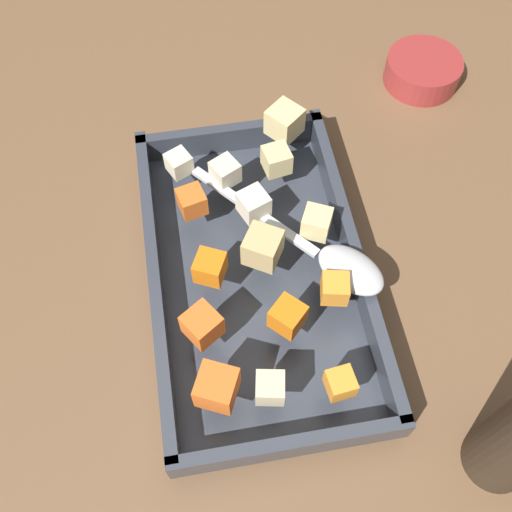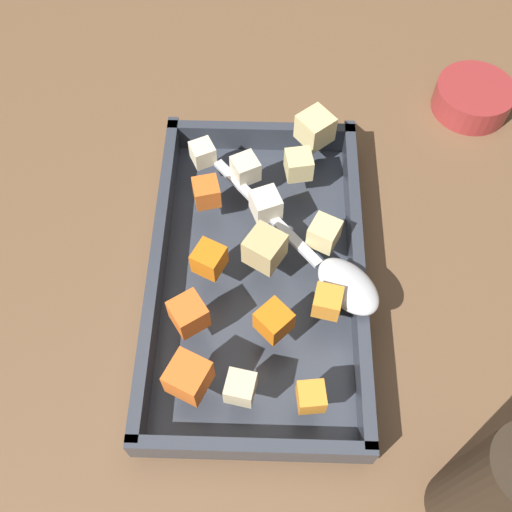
% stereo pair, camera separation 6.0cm
% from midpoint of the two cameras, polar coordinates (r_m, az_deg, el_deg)
% --- Properties ---
extents(ground_plane, '(4.00, 4.00, 0.00)m').
position_cam_midpoint_polar(ground_plane, '(0.65, -2.02, -2.45)').
color(ground_plane, brown).
extents(baking_dish, '(0.38, 0.22, 0.05)m').
position_cam_midpoint_polar(baking_dish, '(0.64, -2.68, -2.30)').
color(baking_dish, '#333842').
rests_on(baking_dish, ground_plane).
extents(carrot_chunk_rim_edge, '(0.04, 0.04, 0.03)m').
position_cam_midpoint_polar(carrot_chunk_rim_edge, '(0.54, -6.98, -12.57)').
color(carrot_chunk_rim_edge, orange).
rests_on(carrot_chunk_rim_edge, baking_dish).
extents(carrot_chunk_mid_left, '(0.04, 0.04, 0.03)m').
position_cam_midpoint_polar(carrot_chunk_mid_left, '(0.59, -7.28, -1.33)').
color(carrot_chunk_mid_left, orange).
rests_on(carrot_chunk_mid_left, baking_dish).
extents(carrot_chunk_near_left, '(0.03, 0.03, 0.02)m').
position_cam_midpoint_polar(carrot_chunk_near_left, '(0.54, 4.86, -12.25)').
color(carrot_chunk_near_left, orange).
rests_on(carrot_chunk_near_left, baking_dish).
extents(carrot_chunk_corner_se, '(0.04, 0.04, 0.03)m').
position_cam_midpoint_polar(carrot_chunk_corner_se, '(0.56, -0.01, -6.03)').
color(carrot_chunk_corner_se, orange).
rests_on(carrot_chunk_corner_se, baking_dish).
extents(carrot_chunk_center, '(0.03, 0.03, 0.03)m').
position_cam_midpoint_polar(carrot_chunk_center, '(0.58, 4.58, -3.34)').
color(carrot_chunk_center, orange).
rests_on(carrot_chunk_center, baking_dish).
extents(carrot_chunk_far_left, '(0.04, 0.04, 0.03)m').
position_cam_midpoint_polar(carrot_chunk_far_left, '(0.56, -8.17, -6.78)').
color(carrot_chunk_far_left, orange).
rests_on(carrot_chunk_far_left, baking_dish).
extents(carrot_chunk_corner_sw, '(0.03, 0.03, 0.03)m').
position_cam_midpoint_polar(carrot_chunk_corner_sw, '(0.64, -8.79, 4.92)').
color(carrot_chunk_corner_sw, orange).
rests_on(carrot_chunk_corner_sw, baking_dish).
extents(potato_chunk_far_right, '(0.04, 0.04, 0.03)m').
position_cam_midpoint_polar(potato_chunk_far_right, '(0.61, 3.02, 2.95)').
color(potato_chunk_far_right, '#E0CC89').
rests_on(potato_chunk_far_right, baking_dish).
extents(potato_chunk_near_spoon, '(0.05, 0.05, 0.03)m').
position_cam_midpoint_polar(potato_chunk_near_spoon, '(0.59, -2.36, 0.41)').
color(potato_chunk_near_spoon, tan).
rests_on(potato_chunk_near_spoon, baking_dish).
extents(potato_chunk_front_center, '(0.03, 0.03, 0.03)m').
position_cam_midpoint_polar(potato_chunk_front_center, '(0.54, -1.89, -12.70)').
color(potato_chunk_front_center, beige).
rests_on(potato_chunk_front_center, baking_dish).
extents(potato_chunk_near_right, '(0.03, 0.03, 0.02)m').
position_cam_midpoint_polar(potato_chunk_near_right, '(0.67, -9.89, 8.47)').
color(potato_chunk_near_right, beige).
rests_on(potato_chunk_near_right, baking_dish).
extents(potato_chunk_heap_side, '(0.05, 0.05, 0.03)m').
position_cam_midpoint_polar(potato_chunk_heap_side, '(0.69, 0.22, 12.46)').
color(potato_chunk_heap_side, '#E0CC89').
rests_on(potato_chunk_heap_side, baking_dish).
extents(potato_chunk_heap_top, '(0.03, 0.03, 0.03)m').
position_cam_midpoint_polar(potato_chunk_heap_top, '(0.66, -0.64, 8.92)').
color(potato_chunk_heap_top, '#E0CC89').
rests_on(potato_chunk_heap_top, baking_dish).
extents(parsnip_chunk_corner_ne, '(0.04, 0.04, 0.03)m').
position_cam_midpoint_polar(parsnip_chunk_corner_ne, '(0.63, -2.70, 4.75)').
color(parsnip_chunk_corner_ne, silver).
rests_on(parsnip_chunk_corner_ne, baking_dish).
extents(parsnip_chunk_mid_right, '(0.04, 0.04, 0.03)m').
position_cam_midpoint_polar(parsnip_chunk_mid_right, '(0.66, -5.57, 7.75)').
color(parsnip_chunk_mid_right, beige).
rests_on(parsnip_chunk_mid_right, baking_dish).
extents(serving_spoon, '(0.20, 0.18, 0.02)m').
position_cam_midpoint_polar(serving_spoon, '(0.60, 5.09, -0.86)').
color(serving_spoon, silver).
rests_on(serving_spoon, baking_dish).
extents(small_prep_bowl, '(0.10, 0.10, 0.04)m').
position_cam_midpoint_polar(small_prep_bowl, '(0.85, 13.54, 16.60)').
color(small_prep_bowl, maroon).
rests_on(small_prep_bowl, ground_plane).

